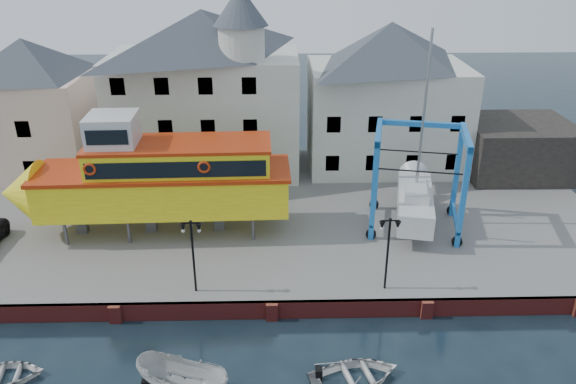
{
  "coord_description": "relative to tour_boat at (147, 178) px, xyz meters",
  "views": [
    {
      "loc": [
        0.25,
        -23.58,
        18.19
      ],
      "look_at": [
        1.0,
        7.0,
        4.0
      ],
      "focal_mm": 35.0,
      "sensor_mm": 36.0,
      "label": 1
    }
  ],
  "objects": [
    {
      "name": "tour_boat",
      "position": [
        0.0,
        0.0,
        0.0
      ],
      "size": [
        17.64,
        4.66,
        7.63
      ],
      "rotation": [
        0.0,
        0.0,
        0.03
      ],
      "color": "#59595E",
      "rests_on": "hardstanding"
    },
    {
      "name": "motorboat_b",
      "position": [
        11.26,
        -12.41,
        -4.6
      ],
      "size": [
        4.71,
        3.85,
        0.85
      ],
      "primitive_type": "imported",
      "rotation": [
        0.0,
        0.0,
        1.82
      ],
      "color": "silver",
      "rests_on": "ground"
    },
    {
      "name": "hardstanding",
      "position": [
        7.58,
        3.1,
        -4.1
      ],
      "size": [
        44.0,
        22.0,
        1.0
      ],
      "primitive_type": "cube",
      "color": "slate",
      "rests_on": "ground"
    },
    {
      "name": "travel_lift",
      "position": [
        16.77,
        0.87,
        -1.53
      ],
      "size": [
        6.56,
        8.43,
        12.35
      ],
      "rotation": [
        0.0,
        0.0,
        -0.21
      ],
      "color": "#144DAD",
      "rests_on": "hardstanding"
    },
    {
      "name": "building_white_main",
      "position": [
        2.71,
        10.5,
        2.74
      ],
      "size": [
        14.0,
        8.3,
        14.0
      ],
      "color": "beige",
      "rests_on": "hardstanding"
    },
    {
      "name": "building_pink",
      "position": [
        -10.42,
        10.1,
        1.55
      ],
      "size": [
        8.0,
        7.0,
        10.3
      ],
      "color": "beige",
      "rests_on": "hardstanding"
    },
    {
      "name": "shed_dark",
      "position": [
        26.58,
        9.1,
        -1.6
      ],
      "size": [
        8.0,
        7.0,
        4.0
      ],
      "primitive_type": "cube",
      "color": "black",
      "rests_on": "hardstanding"
    },
    {
      "name": "ground",
      "position": [
        7.58,
        -7.9,
        -4.6
      ],
      "size": [
        140.0,
        140.0,
        0.0
      ],
      "primitive_type": "plane",
      "color": "black",
      "rests_on": "ground"
    },
    {
      "name": "quay_wall",
      "position": [
        7.58,
        -7.79,
        -4.1
      ],
      "size": [
        44.0,
        0.47,
        1.0
      ],
      "color": "maroon",
      "rests_on": "ground"
    },
    {
      "name": "lamp_post_left",
      "position": [
        3.58,
        -6.7,
        -0.43
      ],
      "size": [
        1.12,
        0.32,
        4.2
      ],
      "color": "black",
      "rests_on": "hardstanding"
    },
    {
      "name": "building_white_right",
      "position": [
        16.58,
        11.1,
        2.0
      ],
      "size": [
        12.0,
        8.0,
        11.2
      ],
      "color": "beige",
      "rests_on": "hardstanding"
    },
    {
      "name": "motorboat_d",
      "position": [
        -4.38,
        -11.9,
        -4.6
      ],
      "size": [
        3.68,
        2.85,
        0.7
      ],
      "primitive_type": "imported",
      "rotation": [
        0.0,
        0.0,
        1.71
      ],
      "color": "silver",
      "rests_on": "ground"
    },
    {
      "name": "lamp_post_right",
      "position": [
        13.58,
        -6.7,
        -0.43
      ],
      "size": [
        1.12,
        0.32,
        4.2
      ],
      "color": "black",
      "rests_on": "hardstanding"
    }
  ]
}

